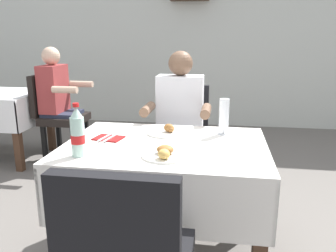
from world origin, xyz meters
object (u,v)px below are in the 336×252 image
plate_far_diner (167,131)px  cola_bottle_primary (78,133)px  main_dining_table (165,171)px  chair_far_diner_seat (182,137)px  plate_near_camera (165,153)px  background_patron (59,99)px  napkin_cutlery_set (109,138)px  beer_glass_left (224,116)px  seated_diner_far (179,122)px  background_chair_right (56,113)px

plate_far_diner → cola_bottle_primary: size_ratio=0.82×
main_dining_table → chair_far_diner_seat: bearing=90.0°
plate_near_camera → cola_bottle_primary: (-0.45, -0.05, 0.10)m
chair_far_diner_seat → background_patron: (-1.42, 0.73, 0.16)m
napkin_cutlery_set → background_patron: 1.85m
chair_far_diner_seat → plate_near_camera: bearing=-88.1°
main_dining_table → napkin_cutlery_set: bearing=173.2°
cola_bottle_primary → plate_near_camera: bearing=6.7°
cola_bottle_primary → background_patron: bearing=118.7°
plate_near_camera → background_patron: bearing=129.1°
beer_glass_left → plate_near_camera: bearing=-122.0°
beer_glass_left → seated_diner_far: bearing=126.0°
seated_diner_far → beer_glass_left: size_ratio=5.47×
seated_diner_far → plate_near_camera: 0.95m
plate_near_camera → napkin_cutlery_set: size_ratio=1.22×
background_patron → main_dining_table: bearing=-47.7°
plate_far_diner → cola_bottle_primary: 0.63m
background_patron → chair_far_diner_seat: bearing=-27.2°
main_dining_table → seated_diner_far: size_ratio=0.93×
seated_diner_far → plate_near_camera: bearing=-87.4°
main_dining_table → plate_far_diner: (-0.03, 0.20, 0.19)m
plate_near_camera → background_patron: (-1.45, 1.79, -0.07)m
plate_far_diner → cola_bottle_primary: (-0.39, -0.49, 0.11)m
chair_far_diner_seat → plate_far_diner: bearing=-92.3°
beer_glass_left → cola_bottle_primary: (-0.75, -0.53, 0.01)m
main_dining_table → chair_far_diner_seat: (-0.00, 0.83, -0.03)m
cola_bottle_primary → plate_far_diner: bearing=51.5°
background_chair_right → background_patron: (0.05, 0.00, 0.16)m
main_dining_table → cola_bottle_primary: 0.58m
main_dining_table → background_chair_right: bearing=133.3°
cola_bottle_primary → background_chair_right: cola_bottle_primary is taller
seated_diner_far → background_chair_right: 1.69m
plate_far_diner → background_chair_right: background_chair_right is taller
main_dining_table → napkin_cutlery_set: napkin_cutlery_set is taller
cola_bottle_primary → background_patron: background_patron is taller
cola_bottle_primary → napkin_cutlery_set: (0.05, 0.32, -0.12)m
seated_diner_far → napkin_cutlery_set: 0.76m
cola_bottle_primary → background_chair_right: (-1.05, 1.84, -0.33)m
cola_bottle_primary → napkin_cutlery_set: cola_bottle_primary is taller
chair_far_diner_seat → napkin_cutlery_set: (-0.36, -0.78, 0.21)m
napkin_cutlery_set → background_patron: (-1.06, 1.51, -0.05)m
plate_near_camera → seated_diner_far: bearing=92.6°
plate_near_camera → napkin_cutlery_set: 0.48m
main_dining_table → background_chair_right: 2.14m
seated_diner_far → background_chair_right: (-1.46, 0.84, -0.16)m
main_dining_table → plate_near_camera: plate_near_camera is taller
beer_glass_left → napkin_cutlery_set: (-0.69, -0.21, -0.11)m
seated_diner_far → plate_near_camera: (0.04, -0.95, 0.07)m
main_dining_table → beer_glass_left: beer_glass_left is taller
main_dining_table → beer_glass_left: 0.51m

